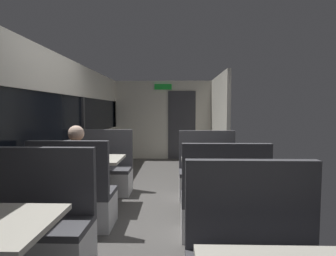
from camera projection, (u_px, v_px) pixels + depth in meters
name	position (u px, v px, depth m)	size (l,w,h in m)	color
ground_plane	(151.00, 213.00, 3.83)	(3.30, 9.20, 0.02)	#514F4C
carriage_window_panel_left	(48.00, 134.00, 3.79)	(0.09, 8.48, 2.30)	beige
carriage_end_bulkhead	(165.00, 120.00, 7.93)	(2.90, 0.11, 2.30)	beige
carriage_aisle_panel_right	(219.00, 122.00, 6.70)	(0.08, 2.40, 2.30)	beige
bench_near_window_facing_entry	(39.00, 234.00, 2.44)	(0.95, 0.50, 1.10)	silver
dining_table_mid_window	(91.00, 165.00, 3.99)	(0.90, 0.70, 0.74)	#9E9EA3
bench_mid_window_facing_end	(74.00, 201.00, 3.31)	(0.95, 0.50, 1.10)	silver
bench_mid_window_facing_entry	(104.00, 174.00, 4.71)	(0.95, 0.50, 1.10)	silver
dining_table_rear_aisle	(214.00, 168.00, 3.75)	(0.90, 0.70, 0.74)	#9E9EA3
bench_rear_aisle_facing_end	(223.00, 208.00, 3.07)	(0.95, 0.50, 1.10)	silver
bench_rear_aisle_facing_entry	(208.00, 178.00, 4.46)	(0.95, 0.50, 1.10)	silver
seated_passenger	(76.00, 183.00, 3.37)	(0.47, 0.55, 1.26)	#26262D
coffee_cup_secondary	(220.00, 156.00, 3.90)	(0.07, 0.07, 0.09)	#26598C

